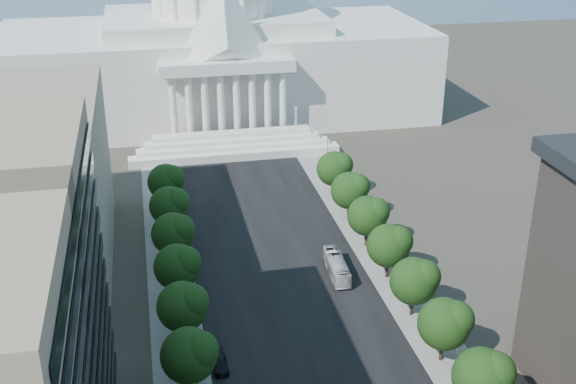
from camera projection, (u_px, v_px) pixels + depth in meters
road_asphalt at (279, 270)px, 128.06m from camera, size 30.00×260.00×0.01m
sidewalk_left at (171, 282)px, 124.54m from camera, size 8.00×260.00×0.02m
sidewalk_right at (381, 260)px, 131.58m from camera, size 8.00×260.00×0.02m
capitol at (215, 45)px, 205.00m from camera, size 120.00×56.00×73.00m
tree_l_e at (191, 354)px, 95.13m from camera, size 7.79×7.60×9.97m
tree_l_f at (185, 305)px, 105.88m from camera, size 7.79×7.60×9.97m
tree_l_g at (179, 266)px, 116.63m from camera, size 7.79×7.60×9.97m
tree_l_h at (175, 233)px, 127.38m from camera, size 7.79×7.60×9.97m
tree_l_i at (171, 205)px, 138.14m from camera, size 7.79×7.60×9.97m
tree_l_j at (167, 181)px, 148.89m from camera, size 7.79×7.60×9.97m
tree_r_d at (485, 376)px, 91.05m from camera, size 7.79×7.60×9.97m
tree_r_e at (447, 323)px, 101.80m from camera, size 7.79×7.60×9.97m
tree_r_f at (416, 280)px, 112.55m from camera, size 7.79×7.60×9.97m
tree_r_g at (391, 244)px, 123.31m from camera, size 7.79×7.60×9.97m
tree_r_h at (370, 215)px, 134.06m from camera, size 7.79×7.60×9.97m
tree_r_i at (351, 190)px, 144.81m from camera, size 7.79×7.60×9.97m
tree_r_j at (336, 168)px, 155.56m from camera, size 7.79×7.60×9.97m
streetlight_c at (456, 324)px, 102.52m from camera, size 2.61×0.44×9.00m
streetlight_d at (397, 244)px, 124.92m from camera, size 2.61×0.44×9.00m
streetlight_e at (356, 188)px, 147.32m from camera, size 2.61×0.44×9.00m
streetlight_f at (325, 146)px, 169.72m from camera, size 2.61×0.44×9.00m
car_dark_b at (220, 363)px, 102.48m from camera, size 2.20×5.30×1.53m
city_bus at (337, 266)px, 126.11m from camera, size 3.32×11.66×3.21m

